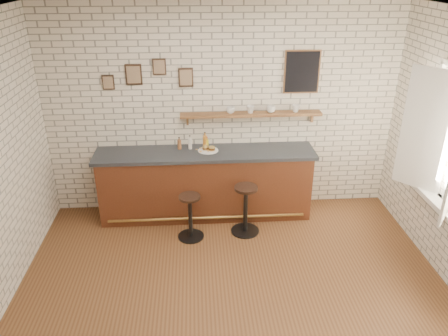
{
  "coord_description": "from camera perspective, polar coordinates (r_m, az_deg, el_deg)",
  "views": [
    {
      "loc": [
        -0.38,
        -3.94,
        3.42
      ],
      "look_at": [
        -0.05,
        0.9,
        1.13
      ],
      "focal_mm": 35.0,
      "sensor_mm": 36.0,
      "label": 1
    }
  ],
  "objects": [
    {
      "name": "bar_stool_left",
      "position": [
        5.91,
        -4.44,
        -6.18
      ],
      "size": [
        0.36,
        0.36,
        0.64
      ],
      "color": "black",
      "rests_on": "ground"
    },
    {
      "name": "sandwich_plate",
      "position": [
        6.17,
        -2.09,
        2.32
      ],
      "size": [
        0.28,
        0.28,
        0.01
      ],
      "primitive_type": "cylinder",
      "color": "white",
      "rests_on": "bar_counter"
    },
    {
      "name": "bitters_bottle_amber",
      "position": [
        6.21,
        -2.5,
        3.43
      ],
      "size": [
        0.06,
        0.06,
        0.25
      ],
      "color": "#9B5B19",
      "rests_on": "bar_counter"
    },
    {
      "name": "wall_shelf",
      "position": [
        6.21,
        3.56,
        7.01
      ],
      "size": [
        2.0,
        0.18,
        0.18
      ],
      "color": "brown",
      "rests_on": "ground"
    },
    {
      "name": "bar_counter",
      "position": [
        6.35,
        -2.4,
        -2.04
      ],
      "size": [
        3.1,
        0.65,
        1.01
      ],
      "color": "#562917",
      "rests_on": "ground"
    },
    {
      "name": "window_sill",
      "position": [
        5.67,
        26.1,
        -3.95
      ],
      "size": [
        0.2,
        1.35,
        0.06
      ],
      "color": "white",
      "rests_on": "ground"
    },
    {
      "name": "bitters_bottle_white",
      "position": [
        6.22,
        -4.46,
        3.22
      ],
      "size": [
        0.05,
        0.05,
        0.2
      ],
      "color": "beige",
      "rests_on": "bar_counter"
    },
    {
      "name": "ground",
      "position": [
        5.24,
        1.29,
        -15.53
      ],
      "size": [
        5.0,
        5.0,
        0.0
      ],
      "primitive_type": "plane",
      "color": "brown",
      "rests_on": "ground"
    },
    {
      "name": "shelf_cup_d",
      "position": [
        6.3,
        9.35,
        7.68
      ],
      "size": [
        0.13,
        0.13,
        0.1
      ],
      "primitive_type": "imported",
      "rotation": [
        0.0,
        0.0,
        -0.25
      ],
      "color": "white",
      "rests_on": "wall_shelf"
    },
    {
      "name": "shelf_cup_b",
      "position": [
        6.18,
        3.48,
        7.65
      ],
      "size": [
        0.13,
        0.13,
        0.1
      ],
      "primitive_type": "imported",
      "rotation": [
        0.0,
        0.0,
        1.33
      ],
      "color": "white",
      "rests_on": "wall_shelf"
    },
    {
      "name": "ciabatta_sandwich",
      "position": [
        6.15,
        -2.02,
        2.65
      ],
      "size": [
        0.21,
        0.15,
        0.06
      ],
      "color": "#B18F48",
      "rests_on": "sandwich_plate"
    },
    {
      "name": "casement_window",
      "position": [
        5.35,
        27.21,
        3.07
      ],
      "size": [
        0.4,
        1.3,
        1.56
      ],
      "color": "white",
      "rests_on": "ground"
    },
    {
      "name": "shelf_cup_a",
      "position": [
        6.16,
        0.87,
        7.56
      ],
      "size": [
        0.12,
        0.12,
        0.09
      ],
      "primitive_type": "imported",
      "rotation": [
        0.0,
        0.0,
        -0.07
      ],
      "color": "white",
      "rests_on": "wall_shelf"
    },
    {
      "name": "bar_stool_right",
      "position": [
        6.0,
        2.83,
        -5.24
      ],
      "size": [
        0.41,
        0.41,
        0.71
      ],
      "color": "black",
      "rests_on": "ground"
    },
    {
      "name": "condiment_bottle_yellow",
      "position": [
        6.23,
        -2.25,
        3.19
      ],
      "size": [
        0.05,
        0.05,
        0.17
      ],
      "color": "gold",
      "rests_on": "bar_counter"
    },
    {
      "name": "bitters_bottle_brown",
      "position": [
        6.23,
        -5.85,
        3.1
      ],
      "size": [
        0.06,
        0.06,
        0.18
      ],
      "color": "brown",
      "rests_on": "bar_counter"
    },
    {
      "name": "back_wall_decor",
      "position": [
        6.11,
        1.96,
        12.28
      ],
      "size": [
        2.96,
        0.02,
        0.56
      ],
      "color": "black",
      "rests_on": "ground"
    },
    {
      "name": "potato_chips",
      "position": [
        6.16,
        -2.27,
        2.38
      ],
      "size": [
        0.26,
        0.18,
        0.0
      ],
      "color": "gold",
      "rests_on": "sandwich_plate"
    },
    {
      "name": "shelf_cup_c",
      "position": [
        6.23,
        6.14,
        7.65
      ],
      "size": [
        0.17,
        0.17,
        0.1
      ],
      "primitive_type": "imported",
      "rotation": [
        0.0,
        0.0,
        1.11
      ],
      "color": "white",
      "rests_on": "wall_shelf"
    }
  ]
}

